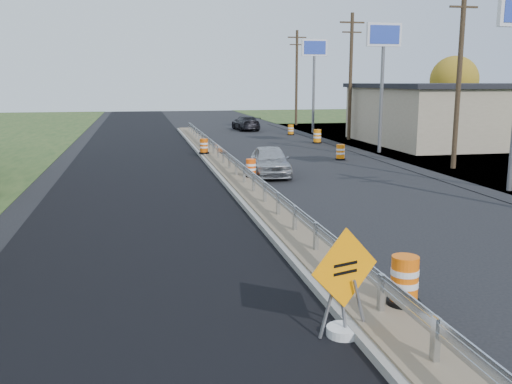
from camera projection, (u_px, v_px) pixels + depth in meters
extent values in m
plane|color=black|center=(278.00, 221.00, 18.40)|extent=(140.00, 140.00, 0.00)
cube|color=black|center=(138.00, 176.00, 27.14)|extent=(7.20, 120.00, 0.01)
cube|color=gray|center=(236.00, 178.00, 26.07)|extent=(1.60, 55.00, 0.18)
cube|color=brown|center=(236.00, 175.00, 26.05)|extent=(1.25, 55.00, 0.05)
cube|color=silver|center=(436.00, 339.00, 8.68)|extent=(0.10, 0.15, 0.70)
cube|color=silver|center=(381.00, 292.00, 10.60)|extent=(0.10, 0.15, 0.70)
cube|color=silver|center=(344.00, 260.00, 12.52)|extent=(0.10, 0.15, 0.70)
cube|color=silver|center=(316.00, 236.00, 14.45)|extent=(0.10, 0.15, 0.70)
cube|color=silver|center=(295.00, 218.00, 16.37)|extent=(0.10, 0.15, 0.70)
cube|color=silver|center=(278.00, 203.00, 18.29)|extent=(0.10, 0.15, 0.70)
cube|color=silver|center=(265.00, 192.00, 20.21)|extent=(0.10, 0.15, 0.70)
cube|color=silver|center=(254.00, 182.00, 22.14)|extent=(0.10, 0.15, 0.70)
cube|color=silver|center=(244.00, 174.00, 24.06)|extent=(0.10, 0.15, 0.70)
cube|color=silver|center=(236.00, 167.00, 25.98)|extent=(0.10, 0.15, 0.70)
cube|color=silver|center=(229.00, 161.00, 27.90)|extent=(0.10, 0.15, 0.70)
cube|color=silver|center=(223.00, 156.00, 29.82)|extent=(0.10, 0.15, 0.70)
cube|color=silver|center=(218.00, 152.00, 31.75)|extent=(0.10, 0.15, 0.70)
cube|color=silver|center=(213.00, 148.00, 33.67)|extent=(0.10, 0.15, 0.70)
cube|color=silver|center=(209.00, 144.00, 35.59)|extent=(0.10, 0.15, 0.70)
cube|color=silver|center=(205.00, 141.00, 37.51)|extent=(0.10, 0.15, 0.70)
cube|color=silver|center=(202.00, 138.00, 39.44)|extent=(0.10, 0.15, 0.70)
cube|color=silver|center=(199.00, 135.00, 41.36)|extent=(0.10, 0.15, 0.70)
cube|color=silver|center=(196.00, 133.00, 43.28)|extent=(0.10, 0.15, 0.70)
cube|color=silver|center=(194.00, 131.00, 45.20)|extent=(0.10, 0.15, 0.70)
cube|color=silver|center=(191.00, 129.00, 47.13)|extent=(0.10, 0.15, 0.70)
cube|color=silver|center=(189.00, 127.00, 49.05)|extent=(0.10, 0.15, 0.70)
cube|color=silver|center=(233.00, 160.00, 26.90)|extent=(0.04, 46.00, 0.34)
cube|color=silver|center=(233.00, 162.00, 26.92)|extent=(0.06, 46.00, 0.03)
cube|color=silver|center=(233.00, 158.00, 26.89)|extent=(0.06, 46.00, 0.03)
cube|color=tan|center=(493.00, 115.00, 41.41)|extent=(18.00, 12.00, 4.00)
cube|color=black|center=(495.00, 86.00, 41.01)|extent=(18.50, 12.50, 0.30)
cube|color=black|center=(377.00, 122.00, 39.71)|extent=(0.08, 7.20, 2.20)
cylinder|color=slate|center=(381.00, 98.00, 35.22)|extent=(0.22, 0.22, 6.80)
cube|color=white|center=(384.00, 35.00, 34.49)|extent=(2.20, 0.25, 1.40)
cube|color=#263FB2|center=(384.00, 35.00, 34.49)|extent=(1.90, 0.30, 1.10)
cylinder|color=slate|center=(314.00, 93.00, 48.67)|extent=(0.22, 0.22, 6.80)
cube|color=white|center=(314.00, 48.00, 47.94)|extent=(2.20, 0.25, 1.40)
cube|color=#263FB2|center=(314.00, 48.00, 47.94)|extent=(1.90, 0.30, 1.10)
cylinder|color=#473523|center=(459.00, 76.00, 28.44)|extent=(0.26, 0.26, 9.40)
cube|color=#473523|center=(464.00, 7.00, 27.80)|extent=(1.50, 0.10, 0.10)
cylinder|color=#473523|center=(350.00, 78.00, 42.85)|extent=(0.26, 0.26, 9.40)
cube|color=#473523|center=(352.00, 22.00, 42.09)|extent=(1.90, 0.12, 0.12)
cube|color=#473523|center=(352.00, 32.00, 42.22)|extent=(1.50, 0.10, 0.10)
cylinder|color=#473523|center=(297.00, 78.00, 57.27)|extent=(0.26, 0.26, 9.40)
cube|color=#473523|center=(297.00, 37.00, 56.51)|extent=(1.90, 0.12, 0.12)
cube|color=#473523|center=(297.00, 45.00, 56.64)|extent=(1.50, 0.10, 0.10)
cylinder|color=#473523|center=(452.00, 111.00, 55.95)|extent=(0.36, 0.36, 3.08)
sphere|color=olive|center=(454.00, 80.00, 55.38)|extent=(4.62, 4.62, 4.62)
cylinder|color=white|center=(343.00, 332.00, 10.08)|extent=(0.60, 0.60, 0.17)
cube|color=slate|center=(328.00, 309.00, 9.94)|extent=(0.35, 0.16, 1.04)
cube|color=slate|center=(360.00, 306.00, 10.06)|extent=(0.35, 0.16, 1.04)
cube|color=slate|center=(343.00, 306.00, 10.05)|extent=(0.13, 0.26, 1.06)
cube|color=orange|center=(345.00, 268.00, 9.86)|extent=(1.37, 0.51, 1.44)
cube|color=black|center=(346.00, 264.00, 9.82)|extent=(0.49, 0.18, 0.05)
cube|color=black|center=(345.00, 273.00, 9.85)|extent=(0.49, 0.18, 0.05)
cylinder|color=black|center=(403.00, 302.00, 10.95)|extent=(0.65, 0.65, 0.09)
cylinder|color=#FF660A|center=(404.00, 279.00, 10.86)|extent=(0.52, 0.52, 0.91)
cylinder|color=white|center=(405.00, 272.00, 10.83)|extent=(0.53, 0.53, 0.12)
cylinder|color=white|center=(404.00, 284.00, 10.88)|extent=(0.53, 0.53, 0.12)
cylinder|color=black|center=(251.00, 176.00, 25.49)|extent=(0.55, 0.55, 0.07)
cylinder|color=#F84F0A|center=(251.00, 168.00, 25.42)|extent=(0.44, 0.44, 0.76)
cylinder|color=white|center=(251.00, 165.00, 25.40)|extent=(0.45, 0.45, 0.10)
cylinder|color=white|center=(251.00, 169.00, 25.43)|extent=(0.45, 0.45, 0.10)
cylinder|color=black|center=(204.00, 153.00, 33.70)|extent=(0.59, 0.59, 0.08)
cylinder|color=#DC5509|center=(204.00, 146.00, 33.62)|extent=(0.47, 0.47, 0.83)
cylinder|color=white|center=(204.00, 143.00, 33.60)|extent=(0.49, 0.49, 0.11)
cylinder|color=white|center=(204.00, 147.00, 33.64)|extent=(0.49, 0.49, 0.11)
cylinder|color=black|center=(340.00, 159.00, 32.72)|extent=(0.59, 0.59, 0.08)
cylinder|color=orange|center=(340.00, 152.00, 32.64)|extent=(0.47, 0.47, 0.83)
cylinder|color=white|center=(340.00, 149.00, 32.62)|extent=(0.49, 0.49, 0.11)
cylinder|color=white|center=(340.00, 153.00, 32.66)|extent=(0.49, 0.49, 0.11)
cylinder|color=black|center=(317.00, 142.00, 41.45)|extent=(0.68, 0.68, 0.09)
cylinder|color=orange|center=(317.00, 136.00, 41.36)|extent=(0.54, 0.54, 0.95)
cylinder|color=white|center=(317.00, 134.00, 41.33)|extent=(0.56, 0.56, 0.12)
cylinder|color=white|center=(317.00, 137.00, 41.37)|extent=(0.56, 0.56, 0.12)
cylinder|color=black|center=(291.00, 134.00, 47.74)|extent=(0.58, 0.58, 0.08)
cylinder|color=orange|center=(291.00, 130.00, 47.67)|extent=(0.47, 0.47, 0.82)
cylinder|color=white|center=(291.00, 128.00, 47.64)|extent=(0.48, 0.48, 0.11)
cylinder|color=white|center=(291.00, 131.00, 47.68)|extent=(0.48, 0.48, 0.11)
imported|color=#AFAFB3|center=(270.00, 161.00, 27.16)|extent=(2.09, 4.31, 1.42)
imported|color=black|center=(246.00, 123.00, 52.22)|extent=(2.14, 4.67, 1.32)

